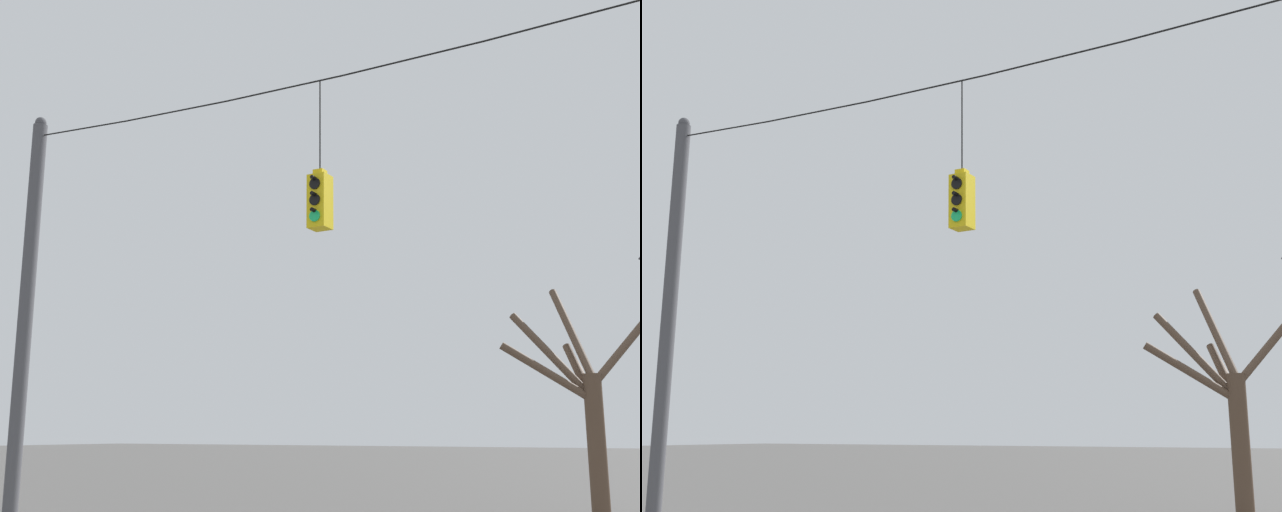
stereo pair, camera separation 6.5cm
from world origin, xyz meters
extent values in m
cylinder|color=#4C4C51|center=(-8.91, 0.19, 4.38)|extent=(0.31, 0.31, 8.77)
sphere|color=#4C4C51|center=(-8.91, 0.19, 8.83)|extent=(0.25, 0.25, 0.25)
cylinder|color=black|center=(-7.63, 0.19, 8.44)|extent=(2.55, 0.03, 0.19)
cylinder|color=black|center=(-5.09, 0.19, 8.31)|extent=(2.55, 0.03, 0.14)
cylinder|color=black|center=(-2.54, 0.19, 8.23)|extent=(2.54, 0.03, 0.08)
cylinder|color=black|center=(0.00, 0.19, 8.20)|extent=(2.54, 0.03, 0.03)
cylinder|color=black|center=(2.54, 0.19, 8.23)|extent=(2.54, 0.03, 0.08)
cube|color=yellow|center=(-1.75, 0.19, 5.96)|extent=(0.34, 0.34, 0.95)
cube|color=yellow|center=(-1.75, 0.19, 6.48)|extent=(0.19, 0.19, 0.10)
cylinder|color=black|center=(-1.75, 0.19, 7.37)|extent=(0.02, 0.02, 1.67)
cylinder|color=black|center=(-1.75, 0.01, 6.24)|extent=(0.20, 0.03, 0.20)
cylinder|color=black|center=(-1.75, -0.04, 6.33)|extent=(0.07, 0.12, 0.07)
cylinder|color=black|center=(-1.75, 0.01, 5.96)|extent=(0.20, 0.03, 0.20)
cylinder|color=black|center=(-1.75, -0.04, 6.05)|extent=(0.07, 0.12, 0.07)
cylinder|color=#19C666|center=(-1.75, 0.01, 5.67)|extent=(0.20, 0.03, 0.20)
cylinder|color=black|center=(-1.75, -0.04, 5.76)|extent=(0.07, 0.12, 0.07)
cylinder|color=black|center=(-1.75, 0.38, 6.24)|extent=(0.20, 0.03, 0.20)
cylinder|color=black|center=(-1.75, 0.42, 6.33)|extent=(0.07, 0.12, 0.07)
cylinder|color=black|center=(-1.75, 0.38, 5.96)|extent=(0.20, 0.03, 0.20)
cylinder|color=black|center=(-1.75, 0.42, 6.05)|extent=(0.07, 0.12, 0.07)
cylinder|color=#19C666|center=(-1.75, 0.38, 5.67)|extent=(0.20, 0.03, 0.20)
cylinder|color=black|center=(-1.75, 0.42, 5.76)|extent=(0.07, 0.12, 0.07)
cylinder|color=brown|center=(0.74, 9.61, 1.76)|extent=(0.45, 0.45, 3.52)
cylinder|color=brown|center=(0.33, 10.39, 3.54)|extent=(1.04, 1.74, 1.32)
cylinder|color=brown|center=(0.14, 10.36, 4.69)|extent=(1.44, 1.74, 2.61)
cylinder|color=brown|center=(-0.28, 9.21, 3.57)|extent=(2.21, 1.03, 1.56)
cylinder|color=brown|center=(1.63, 10.42, 4.45)|extent=(2.03, 1.85, 2.59)
cylinder|color=brown|center=(0.35, 10.03, 3.53)|extent=(1.02, 1.09, 1.71)
cylinder|color=brown|center=(-0.28, 9.79, 4.03)|extent=(2.21, 0.57, 2.42)
camera|label=1|loc=(4.80, -11.34, 2.10)|focal=45.00mm
camera|label=2|loc=(4.85, -11.30, 2.10)|focal=45.00mm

